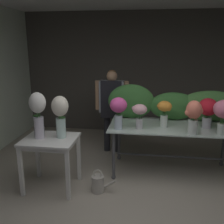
{
  "coord_description": "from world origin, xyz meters",
  "views": [
    {
      "loc": [
        0.09,
        -2.47,
        2.04
      ],
      "look_at": [
        -0.43,
        1.17,
        1.08
      ],
      "focal_mm": 41.64,
      "sensor_mm": 36.0,
      "label": 1
    }
  ],
  "objects_px": {
    "vase_crimson_tulips": "(208,110)",
    "watering_can": "(98,183)",
    "display_table_glass": "(173,132)",
    "vase_rosy_ranunculus": "(224,112)",
    "vase_coral_carnations": "(194,115)",
    "vase_white_roses_tall": "(38,112)",
    "vase_cream_lisianthus_tall": "(60,113)",
    "vase_fuchsia_peonies": "(119,109)",
    "side_table_white": "(50,145)",
    "vase_blush_dahlias": "(139,113)",
    "florist": "(112,102)",
    "vase_sunset_stock": "(164,111)"
  },
  "relations": [
    {
      "from": "vase_rosy_ranunculus",
      "to": "vase_coral_carnations",
      "type": "distance_m",
      "value": 0.42
    },
    {
      "from": "vase_crimson_tulips",
      "to": "watering_can",
      "type": "bearing_deg",
      "value": -155.24
    },
    {
      "from": "vase_crimson_tulips",
      "to": "vase_sunset_stock",
      "type": "distance_m",
      "value": 0.66
    },
    {
      "from": "side_table_white",
      "to": "vase_rosy_ranunculus",
      "type": "height_order",
      "value": "vase_rosy_ranunculus"
    },
    {
      "from": "vase_coral_carnations",
      "to": "watering_can",
      "type": "relative_size",
      "value": 1.4
    },
    {
      "from": "vase_rosy_ranunculus",
      "to": "watering_can",
      "type": "relative_size",
      "value": 1.42
    },
    {
      "from": "vase_crimson_tulips",
      "to": "vase_rosy_ranunculus",
      "type": "distance_m",
      "value": 0.32
    },
    {
      "from": "vase_crimson_tulips",
      "to": "vase_white_roses_tall",
      "type": "relative_size",
      "value": 0.71
    },
    {
      "from": "vase_fuchsia_peonies",
      "to": "vase_rosy_ranunculus",
      "type": "relative_size",
      "value": 0.98
    },
    {
      "from": "side_table_white",
      "to": "florist",
      "type": "distance_m",
      "value": 1.64
    },
    {
      "from": "display_table_glass",
      "to": "vase_rosy_ranunculus",
      "type": "height_order",
      "value": "vase_rosy_ranunculus"
    },
    {
      "from": "vase_white_roses_tall",
      "to": "florist",
      "type": "bearing_deg",
      "value": 60.71
    },
    {
      "from": "vase_fuchsia_peonies",
      "to": "watering_can",
      "type": "xyz_separation_m",
      "value": [
        -0.23,
        -0.46,
        -0.98
      ]
    },
    {
      "from": "vase_sunset_stock",
      "to": "vase_blush_dahlias",
      "type": "relative_size",
      "value": 1.1
    },
    {
      "from": "florist",
      "to": "watering_can",
      "type": "relative_size",
      "value": 4.5
    },
    {
      "from": "side_table_white",
      "to": "vase_fuchsia_peonies",
      "type": "height_order",
      "value": "vase_fuchsia_peonies"
    },
    {
      "from": "vase_coral_carnations",
      "to": "vase_cream_lisianthus_tall",
      "type": "height_order",
      "value": "vase_cream_lisianthus_tall"
    },
    {
      "from": "florist",
      "to": "vase_blush_dahlias",
      "type": "height_order",
      "value": "florist"
    },
    {
      "from": "vase_cream_lisianthus_tall",
      "to": "watering_can",
      "type": "xyz_separation_m",
      "value": [
        0.54,
        -0.09,
        -0.99
      ]
    },
    {
      "from": "display_table_glass",
      "to": "vase_sunset_stock",
      "type": "relative_size",
      "value": 4.84
    },
    {
      "from": "vase_fuchsia_peonies",
      "to": "vase_blush_dahlias",
      "type": "bearing_deg",
      "value": 14.72
    },
    {
      "from": "vase_crimson_tulips",
      "to": "vase_white_roses_tall",
      "type": "distance_m",
      "value": 2.5
    },
    {
      "from": "display_table_glass",
      "to": "side_table_white",
      "type": "bearing_deg",
      "value": -157.36
    },
    {
      "from": "vase_fuchsia_peonies",
      "to": "vase_white_roses_tall",
      "type": "bearing_deg",
      "value": -157.75
    },
    {
      "from": "watering_can",
      "to": "vase_blush_dahlias",
      "type": "bearing_deg",
      "value": 45.25
    },
    {
      "from": "vase_coral_carnations",
      "to": "vase_rosy_ranunculus",
      "type": "bearing_deg",
      "value": 8.27
    },
    {
      "from": "vase_white_roses_tall",
      "to": "watering_can",
      "type": "xyz_separation_m",
      "value": [
        0.84,
        -0.03,
        -1.01
      ]
    },
    {
      "from": "vase_coral_carnations",
      "to": "vase_crimson_tulips",
      "type": "bearing_deg",
      "value": 52.32
    },
    {
      "from": "florist",
      "to": "vase_crimson_tulips",
      "type": "bearing_deg",
      "value": -25.75
    },
    {
      "from": "vase_blush_dahlias",
      "to": "vase_cream_lisianthus_tall",
      "type": "xyz_separation_m",
      "value": [
        -1.08,
        -0.45,
        0.07
      ]
    },
    {
      "from": "watering_can",
      "to": "vase_coral_carnations",
      "type": "bearing_deg",
      "value": 16.21
    },
    {
      "from": "vase_cream_lisianthus_tall",
      "to": "vase_sunset_stock",
      "type": "bearing_deg",
      "value": 21.45
    },
    {
      "from": "vase_rosy_ranunculus",
      "to": "vase_white_roses_tall",
      "type": "bearing_deg",
      "value": -170.82
    },
    {
      "from": "vase_blush_dahlias",
      "to": "vase_cream_lisianthus_tall",
      "type": "distance_m",
      "value": 1.17
    },
    {
      "from": "vase_sunset_stock",
      "to": "vase_white_roses_tall",
      "type": "height_order",
      "value": "vase_white_roses_tall"
    },
    {
      "from": "vase_white_roses_tall",
      "to": "vase_cream_lisianthus_tall",
      "type": "relative_size",
      "value": 1.09
    },
    {
      "from": "display_table_glass",
      "to": "vase_white_roses_tall",
      "type": "bearing_deg",
      "value": -158.97
    },
    {
      "from": "side_table_white",
      "to": "vase_blush_dahlias",
      "type": "bearing_deg",
      "value": 22.87
    },
    {
      "from": "vase_blush_dahlias",
      "to": "vase_coral_carnations",
      "type": "bearing_deg",
      "value": -12.29
    },
    {
      "from": "display_table_glass",
      "to": "vase_coral_carnations",
      "type": "xyz_separation_m",
      "value": [
        0.23,
        -0.38,
        0.4
      ]
    },
    {
      "from": "display_table_glass",
      "to": "vase_rosy_ranunculus",
      "type": "xyz_separation_m",
      "value": [
        0.65,
        -0.32,
        0.44
      ]
    },
    {
      "from": "side_table_white",
      "to": "vase_cream_lisianthus_tall",
      "type": "distance_m",
      "value": 0.48
    },
    {
      "from": "display_table_glass",
      "to": "vase_rosy_ranunculus",
      "type": "relative_size",
      "value": 4.0
    },
    {
      "from": "side_table_white",
      "to": "florist",
      "type": "height_order",
      "value": "florist"
    },
    {
      "from": "vase_crimson_tulips",
      "to": "vase_coral_carnations",
      "type": "xyz_separation_m",
      "value": [
        -0.27,
        -0.34,
        -0.0
      ]
    },
    {
      "from": "display_table_glass",
      "to": "vase_fuchsia_peonies",
      "type": "xyz_separation_m",
      "value": [
        -0.83,
        -0.29,
        0.43
      ]
    },
    {
      "from": "vase_white_roses_tall",
      "to": "vase_rosy_ranunculus",
      "type": "bearing_deg",
      "value": 9.18
    },
    {
      "from": "display_table_glass",
      "to": "vase_blush_dahlias",
      "type": "relative_size",
      "value": 5.31
    },
    {
      "from": "display_table_glass",
      "to": "vase_sunset_stock",
      "type": "bearing_deg",
      "value": -147.41
    },
    {
      "from": "vase_coral_carnations",
      "to": "display_table_glass",
      "type": "bearing_deg",
      "value": 121.71
    }
  ]
}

